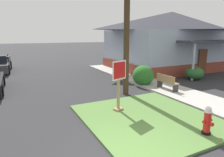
{
  "coord_description": "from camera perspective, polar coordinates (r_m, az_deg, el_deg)",
  "views": [
    {
      "loc": [
        -2.38,
        -3.86,
        3.17
      ],
      "look_at": [
        1.35,
        3.51,
        1.36
      ],
      "focal_mm": 32.14,
      "sensor_mm": 36.0,
      "label": 1
    }
  ],
  "objects": [
    {
      "name": "shrub_near_porch",
      "position": [
        15.6,
        22.44,
        1.42
      ],
      "size": [
        1.3,
        1.3,
        0.93
      ],
      "primitive_type": "ellipsoid",
      "color": "#2A5D2C",
      "rests_on": "ground"
    },
    {
      "name": "shrub_by_curb",
      "position": [
        12.83,
        8.82,
        0.83
      ],
      "size": [
        1.32,
        1.32,
        1.28
      ],
      "primitive_type": "ellipsoid",
      "color": "#296B27",
      "rests_on": "ground"
    },
    {
      "name": "grass_corner_patch",
      "position": [
        7.99,
        10.15,
        -10.9
      ],
      "size": [
        4.71,
        5.09,
        0.08
      ],
      "primitive_type": "cube",
      "color": "#567F3D",
      "rests_on": "ground"
    },
    {
      "name": "stop_sign",
      "position": [
        8.19,
        1.91,
        -2.23
      ],
      "size": [
        0.74,
        0.38,
        2.08
      ],
      "color": "#A3845B",
      "rests_on": "grass_corner_patch"
    },
    {
      "name": "corner_house",
      "position": [
        20.24,
        16.4,
        10.51
      ],
      "size": [
        11.39,
        9.1,
        5.27
      ],
      "color": "brown",
      "rests_on": "ground"
    },
    {
      "name": "sidewalk_strip",
      "position": [
        13.33,
        11.26,
        -1.38
      ],
      "size": [
        2.2,
        17.37,
        0.12
      ],
      "primitive_type": "cube",
      "color": "#B2AFA8",
      "rests_on": "ground"
    },
    {
      "name": "manhole_cover",
      "position": [
        9.19,
        -9.08,
        -7.94
      ],
      "size": [
        0.7,
        0.7,
        0.02
      ],
      "primitive_type": "cylinder",
      "color": "black",
      "rests_on": "ground"
    },
    {
      "name": "street_bench",
      "position": [
        11.73,
        15.31,
        -0.84
      ],
      "size": [
        0.42,
        1.44,
        0.85
      ],
      "color": "#93704C",
      "rests_on": "sidewalk_strip"
    },
    {
      "name": "fire_hydrant",
      "position": [
        7.1,
        25.51,
        -10.88
      ],
      "size": [
        0.38,
        0.34,
        0.92
      ],
      "color": "black",
      "rests_on": "grass_corner_patch"
    }
  ]
}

